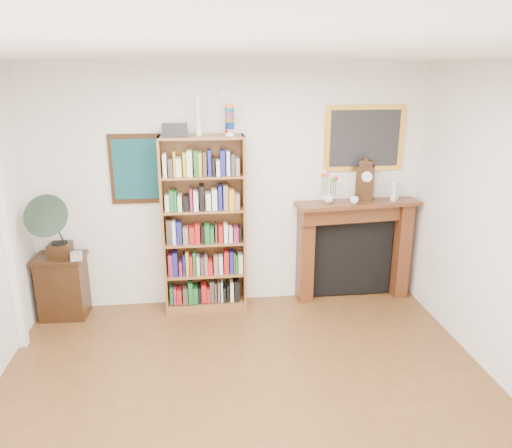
{
  "coord_description": "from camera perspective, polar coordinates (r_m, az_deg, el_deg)",
  "views": [
    {
      "loc": [
        -0.38,
        -3.1,
        2.71
      ],
      "look_at": [
        0.18,
        1.6,
        1.24
      ],
      "focal_mm": 35.0,
      "sensor_mm": 36.0,
      "label": 1
    }
  ],
  "objects": [
    {
      "name": "teacup",
      "position": [
        5.83,
        11.17,
        2.68
      ],
      "size": [
        0.11,
        0.11,
        0.08
      ],
      "primitive_type": "imported",
      "rotation": [
        0.0,
        0.0,
        0.1
      ],
      "color": "white",
      "rests_on": "fireplace"
    },
    {
      "name": "flower_vase",
      "position": [
        5.81,
        8.27,
        3.08
      ],
      "size": [
        0.15,
        0.15,
        0.13
      ],
      "primitive_type": "imported",
      "rotation": [
        0.0,
        0.0,
        0.17
      ],
      "color": "white",
      "rests_on": "fireplace"
    },
    {
      "name": "bottle_left",
      "position": [
        6.04,
        15.47,
        3.69
      ],
      "size": [
        0.07,
        0.07,
        0.24
      ],
      "primitive_type": "cylinder",
      "color": "silver",
      "rests_on": "fireplace"
    },
    {
      "name": "gilt_painting",
      "position": [
        5.96,
        12.29,
        9.55
      ],
      "size": [
        0.95,
        0.04,
        0.75
      ],
      "color": "gold",
      "rests_on": "back_wall"
    },
    {
      "name": "room",
      "position": [
        3.39,
        0.14,
        -5.47
      ],
      "size": [
        4.51,
        5.01,
        2.81
      ],
      "color": "#58351A",
      "rests_on": "ground"
    },
    {
      "name": "gramophone",
      "position": [
        5.72,
        -22.16,
        0.19
      ],
      "size": [
        0.49,
        0.6,
        0.75
      ],
      "rotation": [
        0.0,
        0.0,
        -0.07
      ],
      "color": "black",
      "rests_on": "side_cabinet"
    },
    {
      "name": "cd_stack",
      "position": [
        5.76,
        -19.82,
        -3.46
      ],
      "size": [
        0.14,
        0.14,
        0.08
      ],
      "primitive_type": "cube",
      "rotation": [
        0.0,
        0.0,
        0.17
      ],
      "color": "silver",
      "rests_on": "side_cabinet"
    },
    {
      "name": "bookshelf",
      "position": [
        5.64,
        -6.01,
        0.95
      ],
      "size": [
        0.93,
        0.33,
        2.34
      ],
      "rotation": [
        0.0,
        0.0,
        0.0
      ],
      "color": "brown",
      "rests_on": "floor"
    },
    {
      "name": "small_picture",
      "position": [
        5.61,
        -3.03,
        13.56
      ],
      "size": [
        0.26,
        0.04,
        0.3
      ],
      "color": "white",
      "rests_on": "back_wall"
    },
    {
      "name": "fireplace",
      "position": [
        6.13,
        11.11,
        -1.89
      ],
      "size": [
        1.49,
        0.48,
        1.24
      ],
      "rotation": [
        0.0,
        0.0,
        0.09
      ],
      "color": "#43200F",
      "rests_on": "floor"
    },
    {
      "name": "bottle_right",
      "position": [
        6.12,
        15.76,
        3.63
      ],
      "size": [
        0.06,
        0.06,
        0.2
      ],
      "primitive_type": "cylinder",
      "color": "silver",
      "rests_on": "fireplace"
    },
    {
      "name": "side_cabinet",
      "position": [
        6.08,
        -21.19,
        -6.66
      ],
      "size": [
        0.56,
        0.42,
        0.73
      ],
      "primitive_type": "cube",
      "rotation": [
        0.0,
        0.0,
        -0.05
      ],
      "color": "black",
      "rests_on": "floor"
    },
    {
      "name": "teal_poster",
      "position": [
        5.72,
        -13.52,
        6.11
      ],
      "size": [
        0.58,
        0.04,
        0.78
      ],
      "color": "black",
      "rests_on": "back_wall"
    },
    {
      "name": "mantel_clock",
      "position": [
        5.95,
        12.35,
        4.78
      ],
      "size": [
        0.23,
        0.18,
        0.47
      ],
      "rotation": [
        0.0,
        0.0,
        -0.42
      ],
      "color": "black",
      "rests_on": "fireplace"
    }
  ]
}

